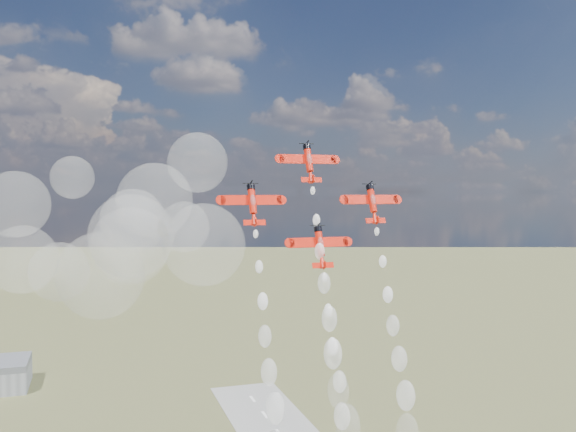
{
  "coord_description": "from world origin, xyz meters",
  "views": [
    {
      "loc": [
        -65.76,
        -125.68,
        90.94
      ],
      "look_at": [
        -25.75,
        -1.09,
        85.74
      ],
      "focal_mm": 38.0,
      "sensor_mm": 36.0,
      "label": 1
    }
  ],
  "objects_px": {
    "plane_right": "(372,203)",
    "plane_slot": "(320,246)",
    "plane_lead": "(309,162)",
    "plane_left": "(252,203)"
  },
  "relations": [
    {
      "from": "plane_lead",
      "to": "plane_right",
      "type": "xyz_separation_m",
      "value": [
        13.91,
        -3.58,
        -9.05
      ]
    },
    {
      "from": "plane_right",
      "to": "plane_slot",
      "type": "height_order",
      "value": "plane_right"
    },
    {
      "from": "plane_left",
      "to": "plane_slot",
      "type": "height_order",
      "value": "plane_left"
    },
    {
      "from": "plane_lead",
      "to": "plane_left",
      "type": "relative_size",
      "value": 1.0
    },
    {
      "from": "plane_left",
      "to": "plane_slot",
      "type": "distance_m",
      "value": 16.98
    },
    {
      "from": "plane_left",
      "to": "plane_right",
      "type": "bearing_deg",
      "value": 0.0
    },
    {
      "from": "plane_right",
      "to": "plane_lead",
      "type": "bearing_deg",
      "value": 165.57
    },
    {
      "from": "plane_lead",
      "to": "plane_slot",
      "type": "bearing_deg",
      "value": -90.0
    },
    {
      "from": "plane_lead",
      "to": "plane_right",
      "type": "height_order",
      "value": "plane_lead"
    },
    {
      "from": "plane_right",
      "to": "plane_slot",
      "type": "distance_m",
      "value": 16.98
    }
  ]
}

